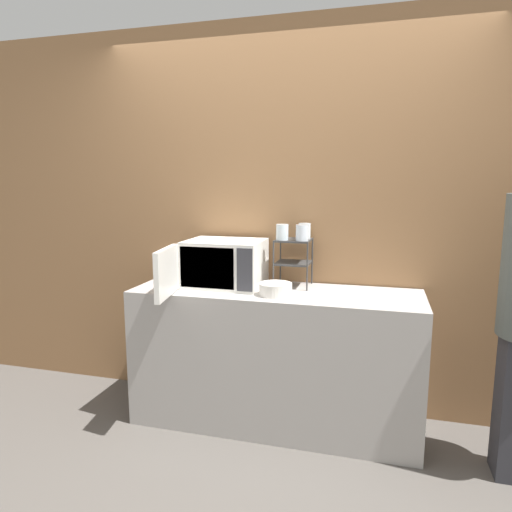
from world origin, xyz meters
TOP-DOWN VIEW (x-y plane):
  - ground_plane at (0.00, 0.00)m, footprint 12.00×12.00m
  - wall_back at (0.00, 0.61)m, footprint 8.00×0.06m
  - counter at (0.00, 0.28)m, footprint 1.80×0.57m
  - microwave at (-0.36, 0.31)m, footprint 0.52×0.77m
  - dish_rack at (0.08, 0.44)m, footprint 0.23×0.22m
  - glass_front_left at (0.02, 0.38)m, footprint 0.08×0.08m
  - glass_back_right at (0.14, 0.49)m, footprint 0.08×0.08m
  - glass_front_right at (0.15, 0.38)m, footprint 0.08×0.08m
  - bowl at (0.03, 0.17)m, footprint 0.20×0.20m

SIDE VIEW (x-z plane):
  - ground_plane at x=0.00m, z-range 0.00..0.00m
  - counter at x=0.00m, z-range 0.00..0.88m
  - bowl at x=0.03m, z-range 0.88..0.95m
  - microwave at x=-0.36m, z-range 0.88..1.18m
  - dish_rack at x=0.08m, z-range 0.95..1.26m
  - glass_front_left at x=0.02m, z-range 1.19..1.29m
  - glass_back_right at x=0.14m, z-range 1.19..1.29m
  - glass_front_right at x=0.15m, z-range 1.19..1.29m
  - wall_back at x=0.00m, z-range 0.00..2.60m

